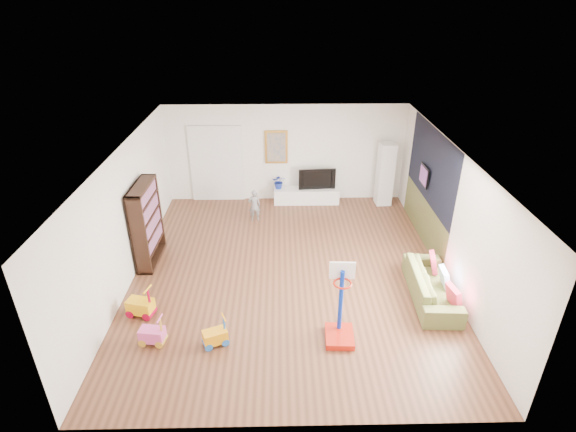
{
  "coord_description": "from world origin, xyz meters",
  "views": [
    {
      "loc": [
        -0.17,
        -7.96,
        5.46
      ],
      "look_at": [
        0.0,
        0.4,
        1.15
      ],
      "focal_mm": 28.0,
      "sensor_mm": 36.0,
      "label": 1
    }
  ],
  "objects_px": {
    "media_console": "(306,195)",
    "bookshelf": "(147,224)",
    "sofa": "(432,285)",
    "basketball_hoop": "(341,306)"
  },
  "relations": [
    {
      "from": "media_console",
      "to": "sofa",
      "type": "relative_size",
      "value": 0.93
    },
    {
      "from": "sofa",
      "to": "basketball_hoop",
      "type": "height_order",
      "value": "basketball_hoop"
    },
    {
      "from": "bookshelf",
      "to": "sofa",
      "type": "bearing_deg",
      "value": -13.31
    },
    {
      "from": "media_console",
      "to": "sofa",
      "type": "xyz_separation_m",
      "value": [
        2.19,
        -4.38,
        0.07
      ]
    },
    {
      "from": "media_console",
      "to": "basketball_hoop",
      "type": "xyz_separation_m",
      "value": [
        0.26,
        -5.51,
        0.51
      ]
    },
    {
      "from": "basketball_hoop",
      "to": "bookshelf",
      "type": "bearing_deg",
      "value": 149.18
    },
    {
      "from": "bookshelf",
      "to": "basketball_hoop",
      "type": "bearing_deg",
      "value": -32.96
    },
    {
      "from": "bookshelf",
      "to": "sofa",
      "type": "distance_m",
      "value": 6.01
    },
    {
      "from": "media_console",
      "to": "bookshelf",
      "type": "relative_size",
      "value": 1.0
    },
    {
      "from": "media_console",
      "to": "basketball_hoop",
      "type": "relative_size",
      "value": 1.25
    }
  ]
}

